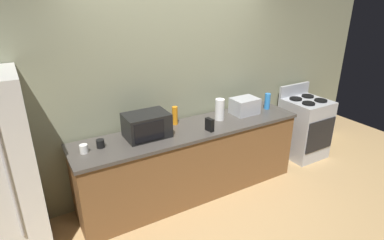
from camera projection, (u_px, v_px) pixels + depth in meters
The scene contains 12 objects.
ground_plane at pixel (209, 208), 3.77m from camera, with size 8.00×8.00×0.00m, color tan.
back_wall at pixel (175, 83), 3.90m from camera, with size 6.40×0.10×2.70m, color gray.
counter_run at pixel (192, 161), 3.91m from camera, with size 2.84×0.64×0.90m.
stove_range at pixel (304, 127), 4.85m from camera, with size 0.60×0.61×1.08m.
microwave at pixel (147, 125), 3.47m from camera, with size 0.48×0.35×0.27m.
toaster_oven at pixel (245, 106), 4.14m from camera, with size 0.34×0.26×0.21m, color #B7BABF.
paper_towel_roll at pixel (220, 109), 3.93m from camera, with size 0.12×0.12×0.27m, color white.
cordless_phone at pixel (210, 125), 3.64m from camera, with size 0.05×0.11×0.15m, color black.
bottle_spray_cleaner at pixel (267, 101), 4.31m from camera, with size 0.08×0.08×0.22m, color #338CE5.
bottle_dish_soap at pixel (175, 116), 3.80m from camera, with size 0.07×0.07×0.22m, color orange.
mug_black at pixel (100, 144), 3.26m from camera, with size 0.08×0.08×0.09m, color black.
mug_white at pixel (84, 149), 3.15m from camera, with size 0.08×0.08×0.09m, color white.
Camera 1 is at (-1.73, -2.56, 2.41)m, focal length 29.50 mm.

